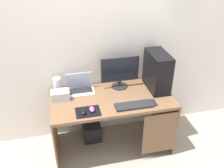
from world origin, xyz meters
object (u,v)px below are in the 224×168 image
object	(u,v)px
pc_tower	(157,71)
monitor	(120,72)
laptop	(81,87)
subwoofer	(92,131)
projector	(60,95)
keyboard	(134,105)
cell_phone	(153,103)
speaker	(57,85)
mouse_right	(83,112)
mouse_left	(92,109)

from	to	relation	value
pc_tower	monitor	bearing A→B (deg)	164.04
laptop	subwoofer	size ratio (longest dim) A/B	1.37
projector	keyboard	size ratio (longest dim) A/B	0.48
monitor	cell_phone	xyz separation A→B (m)	(0.27, -0.42, -0.20)
pc_tower	projector	world-z (taller)	pc_tower
speaker	keyboard	distance (m)	0.94
speaker	laptop	bearing A→B (deg)	-6.16
monitor	mouse_right	distance (m)	0.69
cell_phone	subwoofer	xyz separation A→B (m)	(-0.65, 0.38, -0.62)
laptop	keyboard	xyz separation A→B (m)	(0.53, -0.46, -0.03)
pc_tower	cell_phone	distance (m)	0.40
speaker	mouse_left	bearing A→B (deg)	-54.05
mouse_right	cell_phone	distance (m)	0.78
projector	subwoofer	size ratio (longest dim) A/B	0.87
pc_tower	monitor	world-z (taller)	pc_tower
projector	monitor	bearing A→B (deg)	8.60
laptop	cell_phone	bearing A→B (deg)	-30.27
speaker	mouse_right	distance (m)	0.55
pc_tower	keyboard	distance (m)	0.53
laptop	subwoofer	xyz separation A→B (m)	(0.10, -0.06, -0.66)
pc_tower	monitor	distance (m)	0.44
projector	speaker	bearing A→B (deg)	97.13
cell_phone	mouse_left	bearing A→B (deg)	179.63
projector	subwoofer	distance (m)	0.76
mouse_left	keyboard	bearing A→B (deg)	-2.49
cell_phone	speaker	bearing A→B (deg)	155.32
pc_tower	mouse_left	distance (m)	0.91
monitor	mouse_left	bearing A→B (deg)	-134.63
monitor	subwoofer	bearing A→B (deg)	-174.32
laptop	speaker	xyz separation A→B (m)	(-0.27, 0.03, 0.05)
monitor	subwoofer	xyz separation A→B (m)	(-0.38, -0.04, -0.82)
speaker	mouse_left	size ratio (longest dim) A/B	1.93
monitor	speaker	world-z (taller)	monitor
mouse_left	cell_phone	size ratio (longest dim) A/B	0.74
monitor	cell_phone	size ratio (longest dim) A/B	3.56
mouse_right	subwoofer	world-z (taller)	mouse_right
keyboard	cell_phone	xyz separation A→B (m)	(0.22, 0.02, -0.01)
speaker	subwoofer	world-z (taller)	speaker
speaker	cell_phone	distance (m)	1.13
monitor	laptop	distance (m)	0.51
speaker	keyboard	xyz separation A→B (m)	(0.80, -0.48, -0.08)
pc_tower	mouse_right	xyz separation A→B (m)	(-0.93, -0.32, -0.21)
subwoofer	cell_phone	bearing A→B (deg)	-30.21
pc_tower	mouse_left	size ratio (longest dim) A/B	4.78
mouse_left	monitor	bearing A→B (deg)	45.37
mouse_left	cell_phone	bearing A→B (deg)	-0.37
speaker	projector	world-z (taller)	speaker
laptop	projector	world-z (taller)	laptop
pc_tower	laptop	distance (m)	0.94
pc_tower	keyboard	size ratio (longest dim) A/B	1.09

